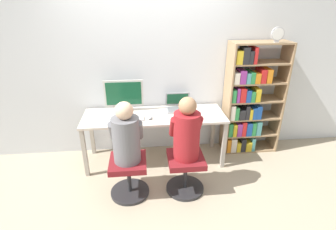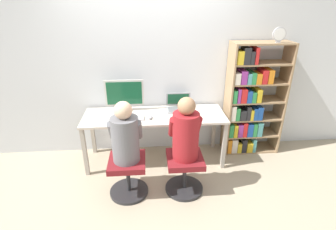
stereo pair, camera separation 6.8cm
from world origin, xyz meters
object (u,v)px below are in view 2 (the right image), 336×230
object	(u,v)px
laptop	(179,106)
bookshelf	(249,104)
office_chair_right	(185,171)
person_at_monitor	(125,135)
keyboard	(127,118)
desk_clock	(279,35)
office_chair_left	(128,174)
desktop_monitor	(125,95)
person_at_laptop	(186,132)

from	to	relation	value
laptop	bookshelf	world-z (taller)	bookshelf
office_chair_right	person_at_monitor	xyz separation A→B (m)	(-0.68, 0.01, 0.51)
keyboard	office_chair_right	xyz separation A→B (m)	(0.69, -0.58, -0.46)
office_chair_right	bookshelf	xyz separation A→B (m)	(1.04, 0.85, 0.50)
bookshelf	desk_clock	distance (m)	1.01
bookshelf	desk_clock	bearing A→B (deg)	-18.92
keyboard	bookshelf	world-z (taller)	bookshelf
laptop	office_chair_left	bearing A→B (deg)	-129.15
person_at_monitor	bookshelf	world-z (taller)	bookshelf
desktop_monitor	office_chair_right	xyz separation A→B (m)	(0.73, -0.87, -0.68)
office_chair_right	bookshelf	size ratio (longest dim) A/B	0.29
desktop_monitor	office_chair_right	distance (m)	1.32
laptop	desk_clock	distance (m)	1.60
keyboard	office_chair_right	size ratio (longest dim) A/B	0.93
desktop_monitor	person_at_laptop	world-z (taller)	person_at_laptop
desktop_monitor	office_chair_left	xyz separation A→B (m)	(0.05, -0.87, -0.68)
person_at_monitor	desk_clock	size ratio (longest dim) A/B	3.64
laptop	office_chair_right	world-z (taller)	laptop
keyboard	desk_clock	world-z (taller)	desk_clock
keyboard	bookshelf	distance (m)	1.76
office_chair_right	person_at_laptop	bearing A→B (deg)	90.00
person_at_monitor	desk_clock	world-z (taller)	desk_clock
desktop_monitor	office_chair_left	world-z (taller)	desktop_monitor
office_chair_right	office_chair_left	bearing A→B (deg)	-179.98
laptop	person_at_laptop	size ratio (longest dim) A/B	0.46
keyboard	office_chair_left	size ratio (longest dim) A/B	0.93
desk_clock	person_at_monitor	bearing A→B (deg)	-158.88
desktop_monitor	keyboard	size ratio (longest dim) A/B	1.20
office_chair_right	person_at_monitor	world-z (taller)	person_at_monitor
keyboard	person_at_monitor	bearing A→B (deg)	-88.39
person_at_monitor	laptop	bearing A→B (deg)	50.68
person_at_monitor	desk_clock	bearing A→B (deg)	21.12
desktop_monitor	office_chair_right	world-z (taller)	desktop_monitor
bookshelf	office_chair_right	bearing A→B (deg)	-140.97
desktop_monitor	keyboard	xyz separation A→B (m)	(0.04, -0.29, -0.22)
office_chair_left	person_at_laptop	bearing A→B (deg)	0.49
office_chair_left	person_at_monitor	size ratio (longest dim) A/B	0.67
person_at_laptop	keyboard	bearing A→B (deg)	140.35
laptop	bookshelf	distance (m)	1.02
office_chair_left	desk_clock	distance (m)	2.57
desktop_monitor	keyboard	distance (m)	0.36
bookshelf	office_chair_left	bearing A→B (deg)	-153.81
laptop	person_at_laptop	bearing A→B (deg)	-91.67
desktop_monitor	bookshelf	distance (m)	1.78
desktop_monitor	laptop	xyz separation A→B (m)	(0.76, -0.00, -0.19)
office_chair_left	person_at_monitor	distance (m)	0.51
desktop_monitor	person_at_monitor	bearing A→B (deg)	-86.40
desktop_monitor	desk_clock	world-z (taller)	desk_clock
person_at_laptop	laptop	bearing A→B (deg)	88.33
desktop_monitor	laptop	size ratio (longest dim) A/B	1.55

